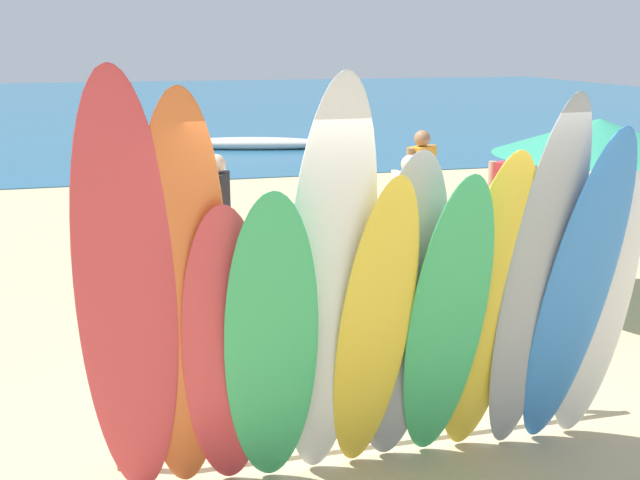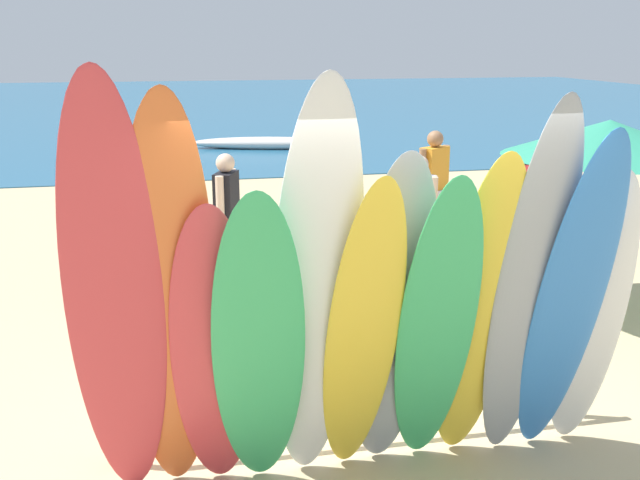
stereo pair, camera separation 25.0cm
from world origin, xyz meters
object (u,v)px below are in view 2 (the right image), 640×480
at_px(surfboard_yellow_5, 363,335).
at_px(surfboard_grey_6, 392,319).
at_px(surfboard_red_2, 214,354).
at_px(surfboard_orange_1, 170,309).
at_px(surfboard_white_4, 316,296).
at_px(beachgoer_near_rack, 418,212).
at_px(surfboard_yellow_8, 479,315).
at_px(surfboard_white_11, 592,315).
at_px(beachgoer_midbeach, 434,181).
at_px(beachgoer_strolling, 227,211).
at_px(distant_boat, 272,143).
at_px(surfboard_rack, 353,363).
at_px(surfboard_blue_10, 570,303).
at_px(beachgoer_by_water, 120,232).
at_px(surfboard_grey_9, 529,291).
at_px(surfboard_red_0, 115,305).
at_px(surfboard_green_7, 436,330).
at_px(beach_chair_red, 490,263).
at_px(surfboard_green_3, 259,350).
at_px(beach_umbrella, 609,138).
at_px(beachgoer_photographing, 523,202).

height_order(surfboard_yellow_5, surfboard_grey_6, surfboard_grey_6).
distance_m(surfboard_red_2, surfboard_yellow_5, 0.95).
xyz_separation_m(surfboard_orange_1, surfboard_white_4, (0.88, -0.06, 0.04)).
bearing_deg(surfboard_grey_6, beachgoer_near_rack, 68.00).
relative_size(surfboard_yellow_8, surfboard_white_11, 1.08).
xyz_separation_m(beachgoer_midbeach, beachgoer_strolling, (-3.04, -1.18, -0.03)).
bearing_deg(distant_boat, surfboard_yellow_5, -96.37).
relative_size(surfboard_rack, surfboard_yellow_5, 1.58).
xyz_separation_m(surfboard_orange_1, surfboard_grey_6, (1.42, 0.06, -0.20)).
bearing_deg(surfboard_white_11, surfboard_yellow_8, -174.00).
xyz_separation_m(surfboard_blue_10, beachgoer_strolling, (-1.89, 4.46, -0.28)).
relative_size(surfboard_rack, beachgoer_by_water, 2.13).
relative_size(surfboard_grey_9, beachgoer_near_rack, 1.68).
relative_size(surfboard_grey_9, surfboard_white_11, 1.23).
height_order(surfboard_red_0, surfboard_green_7, surfboard_red_0).
height_order(surfboard_yellow_5, beach_chair_red, surfboard_yellow_5).
relative_size(surfboard_white_11, beach_chair_red, 2.63).
bearing_deg(surfboard_yellow_5, surfboard_green_3, 179.87).
bearing_deg(surfboard_white_4, surfboard_grey_6, 11.42).
bearing_deg(surfboard_white_11, beach_umbrella, 61.67).
bearing_deg(beachgoer_strolling, beach_chair_red, 91.24).
relative_size(surfboard_orange_1, beachgoer_photographing, 1.68).
relative_size(surfboard_orange_1, beach_chair_red, 3.34).
bearing_deg(beachgoer_by_water, surfboard_blue_10, -81.59).
bearing_deg(surfboard_grey_9, beachgoer_midbeach, 74.49).
distance_m(surfboard_white_4, surfboard_grey_9, 1.44).
distance_m(surfboard_red_0, surfboard_grey_9, 2.63).
bearing_deg(surfboard_rack, surfboard_red_2, -151.39).
height_order(beachgoer_by_water, beach_umbrella, beach_umbrella).
relative_size(surfboard_red_2, surfboard_blue_10, 0.84).
distance_m(surfboard_green_3, surfboard_yellow_8, 1.49).
bearing_deg(surfboard_rack, surfboard_blue_10, -26.19).
relative_size(surfboard_rack, beachgoer_midbeach, 2.12).
height_order(surfboard_green_3, surfboard_green_7, surfboard_green_7).
height_order(surfboard_green_7, beachgoer_near_rack, surfboard_green_7).
bearing_deg(surfboard_rack, surfboard_white_11, -19.09).
distance_m(surfboard_yellow_8, surfboard_blue_10, 0.62).
bearing_deg(surfboard_green_3, surfboard_orange_1, 176.39).
relative_size(surfboard_rack, distant_boat, 0.80).
bearing_deg(surfboard_green_3, surfboard_red_0, -178.16).
relative_size(surfboard_red_0, surfboard_blue_10, 1.15).
height_order(beachgoer_strolling, beachgoer_near_rack, beachgoer_strolling).
bearing_deg(surfboard_green_7, beachgoer_strolling, 106.62).
relative_size(beachgoer_midbeach, distant_boat, 0.38).
relative_size(surfboard_grey_9, beachgoer_photographing, 1.63).
bearing_deg(beachgoer_midbeach, surfboard_grey_9, 42.86).
xyz_separation_m(surfboard_green_7, beachgoer_by_water, (-2.15, 3.55, -0.13)).
bearing_deg(beach_umbrella, beachgoer_photographing, 98.74).
bearing_deg(beachgoer_photographing, beachgoer_by_water, -130.44).
height_order(surfboard_green_7, surfboard_blue_10, surfboard_blue_10).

